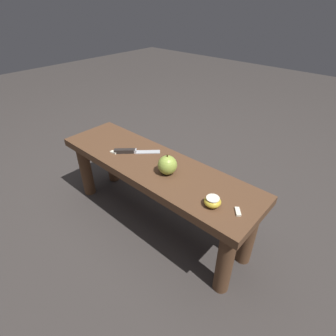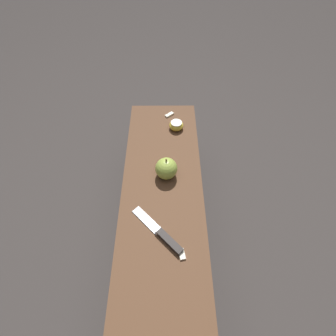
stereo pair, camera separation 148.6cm
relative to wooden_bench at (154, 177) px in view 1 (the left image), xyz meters
name	(u,v)px [view 1 (the left image)]	position (x,y,z in m)	size (l,w,h in m)	color
ground_plane	(156,220)	(0.00, 0.00, -0.30)	(8.00, 8.00, 0.00)	#383330
wooden_bench	(154,177)	(0.00, 0.00, 0.00)	(1.10, 0.32, 0.39)	brown
knife	(131,151)	(-0.16, -0.01, 0.09)	(0.19, 0.18, 0.02)	#B7BABF
apple_whole	(167,165)	(0.11, -0.02, 0.12)	(0.09, 0.09, 0.10)	#9EB747
apple_cut	(213,201)	(0.38, -0.06, 0.10)	(0.07, 0.07, 0.04)	gold
apple_slice_near_knife	(114,152)	(-0.22, -0.07, 0.08)	(0.04, 0.03, 0.01)	white
apple_slice_center	(238,212)	(0.47, -0.03, 0.08)	(0.04, 0.05, 0.01)	white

